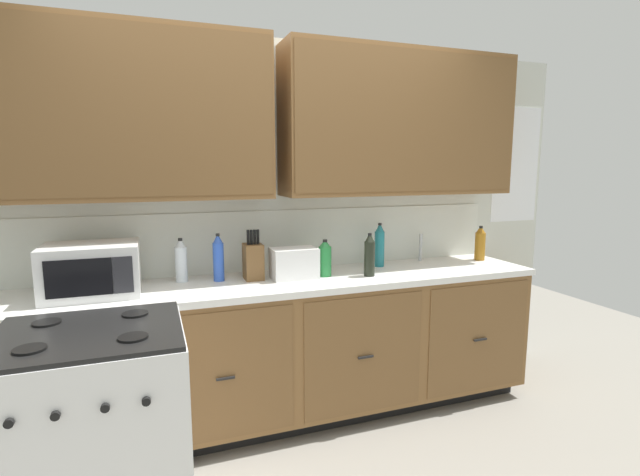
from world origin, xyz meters
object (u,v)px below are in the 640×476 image
at_px(bottle_dark, 370,255).
at_px(bottle_clear, 181,261).
at_px(toaster, 294,263).
at_px(bottle_teal, 379,245).
at_px(bottle_green, 325,258).
at_px(microwave, 92,270).
at_px(bottle_amber, 480,243).
at_px(stove_range, 96,434).
at_px(knife_block, 253,261).
at_px(bottle_blue, 218,258).

distance_m(bottle_dark, bottle_clear, 1.16).
bearing_deg(toaster, bottle_teal, 11.60).
distance_m(toaster, bottle_clear, 0.68).
bearing_deg(bottle_green, bottle_teal, 17.38).
relative_size(microwave, bottle_green, 2.05).
distance_m(bottle_teal, bottle_clear, 1.32).
distance_m(bottle_dark, bottle_amber, 1.01).
relative_size(microwave, bottle_amber, 1.88).
distance_m(microwave, bottle_dark, 1.60).
distance_m(stove_range, knife_block, 1.24).
xyz_separation_m(stove_range, toaster, (1.09, 0.63, 0.56)).
xyz_separation_m(toaster, knife_block, (-0.24, 0.06, 0.02)).
height_order(toaster, knife_block, knife_block).
bearing_deg(knife_block, bottle_teal, 4.75).
relative_size(bottle_teal, bottle_blue, 1.05).
height_order(bottle_blue, bottle_green, bottle_blue).
distance_m(knife_block, bottle_blue, 0.21).
bearing_deg(microwave, knife_block, 4.10).
bearing_deg(bottle_clear, bottle_amber, -1.88).
relative_size(bottle_clear, bottle_green, 1.13).
bearing_deg(microwave, toaster, 0.17).
height_order(bottle_teal, bottle_amber, bottle_teal).
height_order(knife_block, bottle_amber, knife_block).
height_order(knife_block, bottle_blue, knife_block).
height_order(bottle_dark, bottle_amber, bottle_dark).
xyz_separation_m(toaster, bottle_amber, (1.46, 0.08, 0.03)).
xyz_separation_m(bottle_clear, bottle_blue, (0.21, -0.06, 0.01)).
relative_size(toaster, bottle_dark, 1.02).
height_order(microwave, bottle_amber, microwave).
xyz_separation_m(bottle_blue, bottle_green, (0.65, -0.10, -0.03)).
bearing_deg(microwave, bottle_amber, 1.82).
xyz_separation_m(knife_block, bottle_teal, (0.90, 0.08, 0.03)).
relative_size(stove_range, knife_block, 3.06).
relative_size(bottle_teal, bottle_green, 1.30).
bearing_deg(bottle_teal, stove_range, -156.30).
height_order(toaster, bottle_teal, bottle_teal).
relative_size(toaster, bottle_amber, 1.10).
bearing_deg(knife_block, toaster, -13.95).
height_order(stove_range, bottle_blue, bottle_blue).
relative_size(knife_block, bottle_clear, 1.17).
height_order(knife_block, bottle_teal, knife_block).
relative_size(knife_block, bottle_blue, 1.07).
relative_size(bottle_amber, bottle_blue, 0.88).
bearing_deg(bottle_blue, microwave, -172.00).
bearing_deg(bottle_teal, knife_block, -175.25).
distance_m(toaster, bottle_green, 0.20).
height_order(bottle_clear, bottle_amber, bottle_clear).
bearing_deg(bottle_green, toaster, 177.81).
xyz_separation_m(stove_range, bottle_dark, (1.56, 0.53, 0.59)).
distance_m(microwave, bottle_blue, 0.69).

